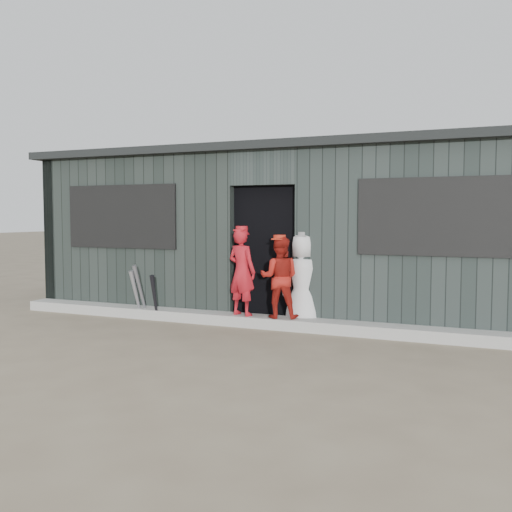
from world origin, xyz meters
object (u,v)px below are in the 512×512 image
at_px(player_red_right, 279,277).
at_px(bat_mid, 141,291).
at_px(bat_left, 136,294).
at_px(player_grey_back, 303,280).
at_px(player_red_left, 242,272).
at_px(dugout, 296,232).
at_px(bat_right, 155,298).

bearing_deg(player_red_right, bat_mid, -11.93).
xyz_separation_m(bat_left, player_grey_back, (2.53, 0.38, 0.28)).
relative_size(player_red_left, dugout, 0.15).
relative_size(bat_mid, player_red_left, 0.68).
height_order(bat_left, player_grey_back, player_grey_back).
height_order(bat_right, player_red_right, player_red_right).
bearing_deg(bat_right, player_red_right, 5.95).
distance_m(bat_left, player_grey_back, 2.58).
height_order(bat_left, bat_mid, bat_mid).
bearing_deg(bat_mid, dugout, 43.42).
xyz_separation_m(player_red_left, player_red_right, (0.57, 0.00, -0.06)).
distance_m(bat_mid, dugout, 2.73).
height_order(bat_right, dugout, dugout).
height_order(bat_mid, bat_right, bat_mid).
distance_m(player_red_left, player_grey_back, 0.87).
height_order(player_red_left, dugout, dugout).
bearing_deg(bat_right, player_red_left, 8.27).
height_order(bat_mid, player_red_left, player_red_left).
bearing_deg(bat_left, player_red_left, 3.71).
xyz_separation_m(bat_mid, player_grey_back, (2.48, 0.34, 0.24)).
relative_size(player_red_right, dugout, 0.14).
distance_m(bat_mid, bat_right, 0.36).
bearing_deg(dugout, player_red_right, -78.35).
bearing_deg(dugout, bat_left, -136.79).
relative_size(player_red_left, player_red_right, 1.10).
height_order(bat_left, dugout, dugout).
xyz_separation_m(bat_right, dugout, (1.55, 1.90, 0.94)).
bearing_deg(dugout, bat_mid, -136.58).
bearing_deg(player_red_left, dugout, -80.82).
bearing_deg(player_grey_back, bat_left, 3.72).
height_order(player_red_right, dugout, dugout).
bearing_deg(player_red_left, bat_left, 20.13).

